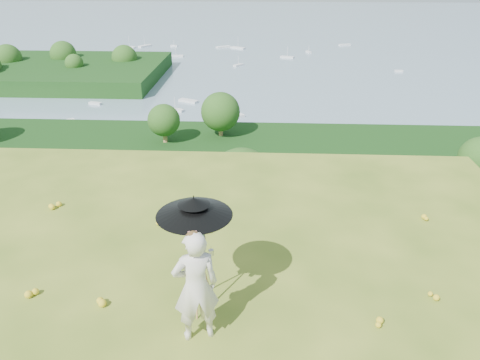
{
  "coord_description": "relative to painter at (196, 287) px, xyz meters",
  "views": [
    {
      "loc": [
        1.15,
        -5.48,
        5.13
      ],
      "look_at": [
        0.74,
        2.77,
        1.15
      ],
      "focal_mm": 35.0,
      "sensor_mm": 36.0,
      "label": 1
    }
  ],
  "objects": [
    {
      "name": "field_easel",
      "position": [
        -0.06,
        0.61,
        -0.17
      ],
      "size": [
        0.7,
        0.7,
        1.47
      ],
      "primitive_type": null,
      "rotation": [
        0.0,
        0.0,
        0.31
      ],
      "color": "#A88646",
      "rests_on": "ground"
    },
    {
      "name": "slope_trees",
      "position": [
        -0.27,
        35.23,
        -15.91
      ],
      "size": [
        110.0,
        50.0,
        6.0
      ],
      "primitive_type": null,
      "color": "#1E4C16",
      "rests_on": "forest_slope"
    },
    {
      "name": "peninsula",
      "position": [
        -75.27,
        155.23,
        -29.91
      ],
      "size": [
        90.0,
        60.0,
        12.0
      ],
      "primitive_type": null,
      "color": "black",
      "rests_on": "bay_water"
    },
    {
      "name": "moored_boats",
      "position": [
        -12.77,
        161.23,
        -34.56
      ],
      "size": [
        140.0,
        140.0,
        0.7
      ],
      "primitive_type": null,
      "color": "silver",
      "rests_on": "bay_water"
    },
    {
      "name": "painter_cap",
      "position": [
        0.0,
        -0.0,
        0.85
      ],
      "size": [
        0.25,
        0.28,
        0.1
      ],
      "primitive_type": null,
      "rotation": [
        0.0,
        0.0,
        0.24
      ],
      "color": "#CC7074",
      "rests_on": "painter"
    },
    {
      "name": "shoreline_tier",
      "position": [
        -0.27,
        75.23,
        -36.91
      ],
      "size": [
        170.0,
        28.0,
        8.0
      ],
      "primitive_type": "cube",
      "color": "#6C6456",
      "rests_on": "bay_water"
    },
    {
      "name": "bay_water",
      "position": [
        -0.27,
        240.23,
        -34.91
      ],
      "size": [
        700.0,
        700.0,
        0.0
      ],
      "primitive_type": "plane",
      "color": "#7595A7",
      "rests_on": "ground"
    },
    {
      "name": "harbor_town",
      "position": [
        -0.27,
        75.23,
        -30.41
      ],
      "size": [
        110.0,
        22.0,
        5.0
      ],
      "primitive_type": null,
      "color": "beige",
      "rests_on": "shoreline_tier"
    },
    {
      "name": "painter",
      "position": [
        0.0,
        0.0,
        0.0
      ],
      "size": [
        0.76,
        0.62,
        1.81
      ],
      "primitive_type": "imported",
      "rotation": [
        0.0,
        0.0,
        3.46
      ],
      "color": "beige",
      "rests_on": "ground"
    },
    {
      "name": "ground",
      "position": [
        -0.27,
        0.23,
        -0.91
      ],
      "size": [
        14.0,
        14.0,
        0.0
      ],
      "primitive_type": "plane",
      "color": "#4C6A1E",
      "rests_on": "ground"
    },
    {
      "name": "sun_umbrella",
      "position": [
        -0.07,
        0.64,
        0.71
      ],
      "size": [
        1.45,
        1.45,
        0.82
      ],
      "primitive_type": null,
      "rotation": [
        0.0,
        0.0,
        0.35
      ],
      "color": "black",
      "rests_on": "field_easel"
    },
    {
      "name": "wildflowers",
      "position": [
        -0.27,
        0.48,
        -0.85
      ],
      "size": [
        10.0,
        10.5,
        0.12
      ],
      "primitive_type": null,
      "color": "gold",
      "rests_on": "ground"
    },
    {
      "name": "forest_slope",
      "position": [
        -0.27,
        35.23,
        -29.91
      ],
      "size": [
        140.0,
        56.0,
        22.0
      ],
      "primitive_type": "cube",
      "color": "black",
      "rests_on": "bay_water"
    }
  ]
}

